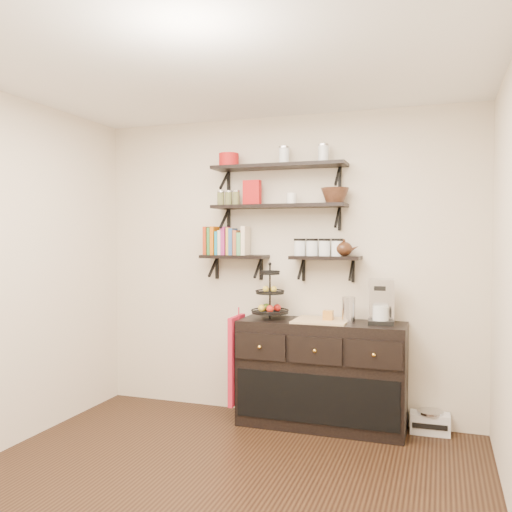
# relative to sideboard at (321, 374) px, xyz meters

# --- Properties ---
(floor) EXTENTS (3.50, 3.50, 0.00)m
(floor) POSITION_rel_sideboard_xyz_m (-0.41, -1.51, -0.45)
(floor) COLOR black
(floor) RESTS_ON ground
(ceiling) EXTENTS (3.50, 3.50, 0.02)m
(ceiling) POSITION_rel_sideboard_xyz_m (-0.41, -1.51, 2.25)
(ceiling) COLOR white
(ceiling) RESTS_ON back_wall
(back_wall) EXTENTS (3.50, 0.02, 2.70)m
(back_wall) POSITION_rel_sideboard_xyz_m (-0.41, 0.24, 0.90)
(back_wall) COLOR beige
(back_wall) RESTS_ON ground
(shelf_top) EXTENTS (1.20, 0.27, 0.23)m
(shelf_top) POSITION_rel_sideboard_xyz_m (-0.41, 0.10, 1.78)
(shelf_top) COLOR black
(shelf_top) RESTS_ON back_wall
(shelf_mid) EXTENTS (1.20, 0.27, 0.23)m
(shelf_mid) POSITION_rel_sideboard_xyz_m (-0.41, 0.10, 1.43)
(shelf_mid) COLOR black
(shelf_mid) RESTS_ON back_wall
(shelf_low_left) EXTENTS (0.60, 0.25, 0.23)m
(shelf_low_left) POSITION_rel_sideboard_xyz_m (-0.83, 0.12, 0.98)
(shelf_low_left) COLOR black
(shelf_low_left) RESTS_ON back_wall
(shelf_low_right) EXTENTS (0.60, 0.25, 0.23)m
(shelf_low_right) POSITION_rel_sideboard_xyz_m (0.01, 0.12, 0.98)
(shelf_low_right) COLOR black
(shelf_low_right) RESTS_ON back_wall
(cookbooks) EXTENTS (0.40, 0.15, 0.26)m
(cookbooks) POSITION_rel_sideboard_xyz_m (-0.90, 0.12, 1.11)
(cookbooks) COLOR #A43111
(cookbooks) RESTS_ON shelf_low_left
(glass_canisters) EXTENTS (0.43, 0.10, 0.13)m
(glass_canisters) POSITION_rel_sideboard_xyz_m (-0.06, 0.12, 1.06)
(glass_canisters) COLOR silver
(glass_canisters) RESTS_ON shelf_low_right
(sideboard) EXTENTS (1.40, 0.50, 0.92)m
(sideboard) POSITION_rel_sideboard_xyz_m (0.00, 0.00, 0.00)
(sideboard) COLOR black
(sideboard) RESTS_ON floor
(fruit_stand) EXTENTS (0.32, 0.32, 0.47)m
(fruit_stand) POSITION_rel_sideboard_xyz_m (-0.45, 0.00, 0.61)
(fruit_stand) COLOR black
(fruit_stand) RESTS_ON sideboard
(candle) EXTENTS (0.08, 0.08, 0.08)m
(candle) POSITION_rel_sideboard_xyz_m (0.06, 0.00, 0.50)
(candle) COLOR #BB772B
(candle) RESTS_ON sideboard
(coffee_maker) EXTENTS (0.22, 0.21, 0.37)m
(coffee_maker) POSITION_rel_sideboard_xyz_m (0.49, 0.03, 0.62)
(coffee_maker) COLOR black
(coffee_maker) RESTS_ON sideboard
(thermal_carafe) EXTENTS (0.11, 0.11, 0.22)m
(thermal_carafe) POSITION_rel_sideboard_xyz_m (0.23, -0.02, 0.56)
(thermal_carafe) COLOR silver
(thermal_carafe) RESTS_ON sideboard
(apron) EXTENTS (0.04, 0.33, 0.76)m
(apron) POSITION_rel_sideboard_xyz_m (-0.73, -0.10, 0.09)
(apron) COLOR #A61123
(apron) RESTS_ON sideboard
(radio) EXTENTS (0.32, 0.22, 0.19)m
(radio) POSITION_rel_sideboard_xyz_m (0.88, 0.13, -0.36)
(radio) COLOR silver
(radio) RESTS_ON floor
(recipe_box) EXTENTS (0.17, 0.08, 0.22)m
(recipe_box) POSITION_rel_sideboard_xyz_m (-0.66, 0.10, 1.56)
(recipe_box) COLOR #AB1314
(recipe_box) RESTS_ON shelf_mid
(walnut_bowl) EXTENTS (0.24, 0.24, 0.13)m
(walnut_bowl) POSITION_rel_sideboard_xyz_m (0.09, 0.10, 1.51)
(walnut_bowl) COLOR black
(walnut_bowl) RESTS_ON shelf_mid
(ramekins) EXTENTS (0.09, 0.09, 0.10)m
(ramekins) POSITION_rel_sideboard_xyz_m (-0.29, 0.10, 1.50)
(ramekins) COLOR white
(ramekins) RESTS_ON shelf_mid
(teapot) EXTENTS (0.20, 0.15, 0.15)m
(teapot) POSITION_rel_sideboard_xyz_m (0.17, 0.12, 1.07)
(teapot) COLOR #391F11
(teapot) RESTS_ON shelf_low_right
(red_pot) EXTENTS (0.18, 0.18, 0.12)m
(red_pot) POSITION_rel_sideboard_xyz_m (-0.88, 0.10, 1.86)
(red_pot) COLOR #AB1314
(red_pot) RESTS_ON shelf_top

